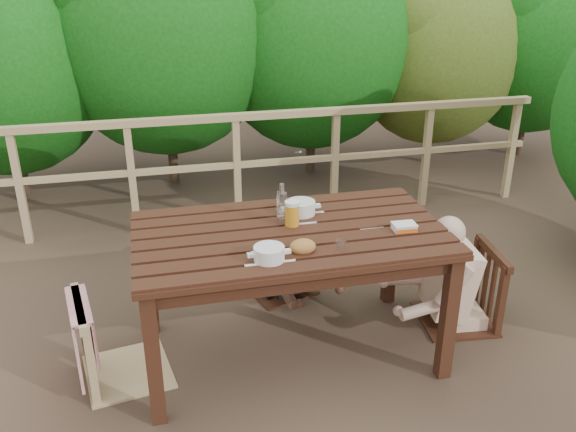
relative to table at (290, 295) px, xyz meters
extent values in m
plane|color=#4F3B2B|center=(0.00, 0.00, -0.41)|extent=(60.00, 60.00, 0.00)
cube|color=black|center=(0.00, 0.00, 0.00)|extent=(1.76, 0.99, 0.82)
cube|color=tan|center=(-0.98, 0.01, 0.09)|extent=(0.57, 0.57, 1.00)
cube|color=black|center=(0.10, 0.74, 0.03)|extent=(0.55, 0.55, 0.88)
cube|color=black|center=(1.16, 0.08, 0.08)|extent=(0.54, 0.54, 0.98)
cube|color=tan|center=(0.00, 2.00, 0.10)|extent=(5.60, 0.10, 1.01)
cylinder|color=white|center=(-0.19, -0.32, 0.45)|extent=(0.27, 0.27, 0.09)
cylinder|color=white|center=(0.12, 0.21, 0.46)|extent=(0.29, 0.29, 0.10)
ellipsoid|color=#A45C29|center=(0.01, -0.27, 0.45)|extent=(0.14, 0.11, 0.08)
cylinder|color=gold|center=(0.03, 0.07, 0.49)|extent=(0.09, 0.09, 0.16)
cylinder|color=white|center=(-0.02, 0.12, 0.54)|extent=(0.06, 0.06, 0.25)
cylinder|color=white|center=(0.21, -0.29, 0.44)|extent=(0.06, 0.06, 0.07)
cube|color=white|center=(0.63, -0.15, 0.44)|extent=(0.14, 0.10, 0.06)
camera|label=1|loc=(-0.74, -3.07, 1.91)|focal=38.29mm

